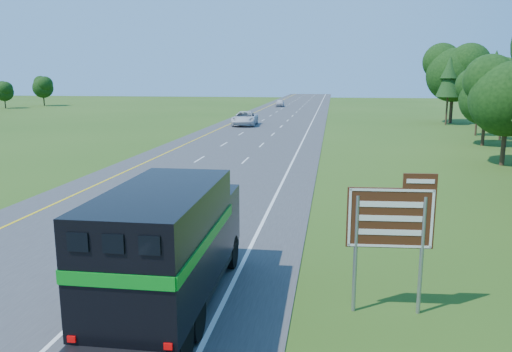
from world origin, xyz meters
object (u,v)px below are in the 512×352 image
(horse_truck, at_px, (170,243))
(exit_sign, at_px, (392,224))
(white_suv, at_px, (245,118))
(far_car, at_px, (280,103))

(horse_truck, bearing_deg, exit_sign, 6.48)
(horse_truck, xyz_separation_m, white_suv, (-7.26, 52.83, -0.99))
(far_car, bearing_deg, exit_sign, -86.04)
(exit_sign, bearing_deg, white_suv, 100.19)
(horse_truck, relative_size, white_suv, 1.23)
(white_suv, bearing_deg, exit_sign, -79.20)
(horse_truck, height_order, white_suv, horse_truck)
(horse_truck, bearing_deg, far_car, 93.40)
(horse_truck, height_order, exit_sign, exit_sign)
(white_suv, distance_m, exit_sign, 53.74)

